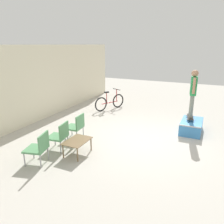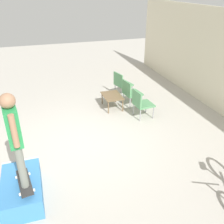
{
  "view_description": "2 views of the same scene",
  "coord_description": "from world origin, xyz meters",
  "px_view_note": "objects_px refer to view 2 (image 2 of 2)",
  "views": [
    {
      "loc": [
        -6.44,
        -1.87,
        3.01
      ],
      "look_at": [
        -0.18,
        1.05,
        0.86
      ],
      "focal_mm": 35.0,
      "sensor_mm": 36.0,
      "label": 1
    },
    {
      "loc": [
        5.16,
        -0.82,
        3.59
      ],
      "look_at": [
        -0.03,
        0.84,
        0.78
      ],
      "focal_mm": 40.0,
      "sensor_mm": 36.0,
      "label": 2
    }
  ],
  "objects_px": {
    "coffee_table": "(112,97)",
    "patio_chair_left": "(122,83)",
    "skate_ramp_box": "(22,189)",
    "patio_chair_right": "(141,103)",
    "patio_chair_center": "(130,92)",
    "person_skater": "(14,134)",
    "skateboard_on_ramp": "(25,182)"
  },
  "relations": [
    {
      "from": "skate_ramp_box",
      "to": "patio_chair_right",
      "type": "height_order",
      "value": "patio_chair_right"
    },
    {
      "from": "patio_chair_left",
      "to": "coffee_table",
      "type": "bearing_deg",
      "value": 128.51
    },
    {
      "from": "coffee_table",
      "to": "patio_chair_left",
      "type": "height_order",
      "value": "patio_chair_left"
    },
    {
      "from": "skate_ramp_box",
      "to": "patio_chair_center",
      "type": "distance_m",
      "value": 4.6
    },
    {
      "from": "patio_chair_center",
      "to": "patio_chair_left",
      "type": "bearing_deg",
      "value": -8.97
    },
    {
      "from": "skateboard_on_ramp",
      "to": "patio_chair_center",
      "type": "height_order",
      "value": "patio_chair_center"
    },
    {
      "from": "skate_ramp_box",
      "to": "coffee_table",
      "type": "relative_size",
      "value": 1.54
    },
    {
      "from": "skateboard_on_ramp",
      "to": "coffee_table",
      "type": "xyz_separation_m",
      "value": [
        -3.3,
        2.67,
        -0.12
      ]
    },
    {
      "from": "skateboard_on_ramp",
      "to": "patio_chair_right",
      "type": "bearing_deg",
      "value": 118.07
    },
    {
      "from": "person_skater",
      "to": "patio_chair_center",
      "type": "relative_size",
      "value": 1.96
    },
    {
      "from": "patio_chair_right",
      "to": "coffee_table",
      "type": "bearing_deg",
      "value": 30.66
    },
    {
      "from": "person_skater",
      "to": "patio_chair_left",
      "type": "height_order",
      "value": "person_skater"
    },
    {
      "from": "skate_ramp_box",
      "to": "coffee_table",
      "type": "distance_m",
      "value": 4.18
    },
    {
      "from": "coffee_table",
      "to": "person_skater",
      "type": "bearing_deg",
      "value": -38.89
    },
    {
      "from": "coffee_table",
      "to": "patio_chair_center",
      "type": "bearing_deg",
      "value": 88.74
    },
    {
      "from": "patio_chair_center",
      "to": "patio_chair_right",
      "type": "distance_m",
      "value": 0.86
    },
    {
      "from": "skateboard_on_ramp",
      "to": "person_skater",
      "type": "distance_m",
      "value": 0.99
    },
    {
      "from": "patio_chair_left",
      "to": "patio_chair_right",
      "type": "bearing_deg",
      "value": 164.84
    },
    {
      "from": "patio_chair_right",
      "to": "person_skater",
      "type": "bearing_deg",
      "value": 121.88
    },
    {
      "from": "skate_ramp_box",
      "to": "person_skater",
      "type": "xyz_separation_m",
      "value": [
        0.16,
        0.09,
        1.28
      ]
    },
    {
      "from": "skate_ramp_box",
      "to": "skateboard_on_ramp",
      "type": "xyz_separation_m",
      "value": [
        0.16,
        0.09,
        0.29
      ]
    },
    {
      "from": "patio_chair_center",
      "to": "patio_chair_right",
      "type": "xyz_separation_m",
      "value": [
        0.86,
        -0.0,
        0.0
      ]
    },
    {
      "from": "coffee_table",
      "to": "patio_chair_left",
      "type": "distance_m",
      "value": 1.05
    },
    {
      "from": "person_skater",
      "to": "patio_chair_left",
      "type": "xyz_separation_m",
      "value": [
        -4.14,
        3.28,
        -1.01
      ]
    },
    {
      "from": "coffee_table",
      "to": "patio_chair_right",
      "type": "relative_size",
      "value": 0.95
    },
    {
      "from": "skate_ramp_box",
      "to": "skateboard_on_ramp",
      "type": "relative_size",
      "value": 1.66
    },
    {
      "from": "skateboard_on_ramp",
      "to": "coffee_table",
      "type": "distance_m",
      "value": 4.25
    },
    {
      "from": "person_skater",
      "to": "coffee_table",
      "type": "bearing_deg",
      "value": 133.26
    },
    {
      "from": "skate_ramp_box",
      "to": "patio_chair_left",
      "type": "height_order",
      "value": "patio_chair_left"
    },
    {
      "from": "skate_ramp_box",
      "to": "patio_chair_right",
      "type": "bearing_deg",
      "value": 124.01
    },
    {
      "from": "skateboard_on_ramp",
      "to": "patio_chair_left",
      "type": "height_order",
      "value": "patio_chair_left"
    },
    {
      "from": "skate_ramp_box",
      "to": "patio_chair_left",
      "type": "relative_size",
      "value": 1.47
    }
  ]
}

